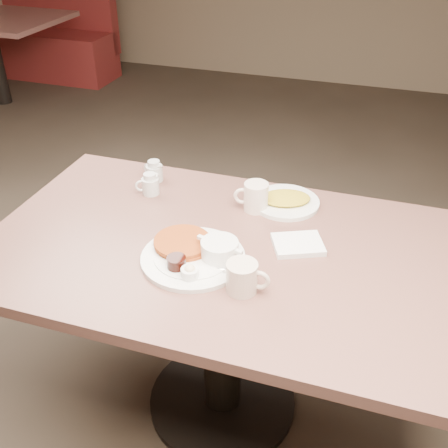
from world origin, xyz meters
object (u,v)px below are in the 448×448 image
(coffee_mug_far, at_px, (255,197))
(hash_plate, at_px, (285,201))
(diner_table, at_px, (222,288))
(coffee_mug_near, at_px, (243,277))
(creamer_right, at_px, (154,171))
(creamer_left, at_px, (150,185))
(booth_back_left, at_px, (47,36))
(main_plate, at_px, (197,253))

(coffee_mug_far, relative_size, hash_plate, 0.42)
(coffee_mug_far, distance_m, hash_plate, 0.12)
(diner_table, relative_size, coffee_mug_near, 11.90)
(diner_table, xyz_separation_m, creamer_right, (-0.38, 0.33, 0.21))
(creamer_left, xyz_separation_m, booth_back_left, (-2.55, 3.06, -0.38))
(creamer_left, xyz_separation_m, creamer_right, (-0.03, 0.10, -0.00))
(diner_table, distance_m, creamer_left, 0.47)
(main_plate, xyz_separation_m, hash_plate, (0.18, 0.40, -0.01))
(diner_table, height_order, booth_back_left, booth_back_left)
(main_plate, distance_m, coffee_mug_far, 0.35)
(coffee_mug_far, xyz_separation_m, booth_back_left, (-2.94, 3.05, -0.39))
(diner_table, height_order, creamer_left, creamer_left)
(main_plate, bearing_deg, coffee_mug_far, 74.66)
(main_plate, distance_m, booth_back_left, 4.44)
(creamer_left, height_order, booth_back_left, booth_back_left)
(creamer_left, height_order, hash_plate, creamer_left)
(coffee_mug_near, height_order, creamer_left, coffee_mug_near)
(creamer_right, bearing_deg, coffee_mug_far, -11.79)
(main_plate, xyz_separation_m, coffee_mug_near, (0.17, -0.10, 0.02))
(creamer_left, bearing_deg, hash_plate, 9.16)
(diner_table, xyz_separation_m, coffee_mug_far, (0.04, 0.24, 0.22))
(coffee_mug_near, distance_m, hash_plate, 0.50)
(main_plate, bearing_deg, coffee_mug_near, -28.79)
(coffee_mug_far, xyz_separation_m, creamer_right, (-0.42, 0.09, -0.01))
(coffee_mug_near, distance_m, creamer_left, 0.63)
(coffee_mug_far, relative_size, creamer_left, 1.46)
(coffee_mug_far, bearing_deg, coffee_mug_near, -79.13)
(diner_table, height_order, hash_plate, hash_plate)
(coffee_mug_far, bearing_deg, creamer_right, 168.21)
(main_plate, height_order, booth_back_left, booth_back_left)
(diner_table, relative_size, booth_back_left, 0.99)
(diner_table, bearing_deg, coffee_mug_far, 80.92)
(creamer_right, height_order, booth_back_left, booth_back_left)
(coffee_mug_far, bearing_deg, hash_plate, 35.55)
(diner_table, bearing_deg, hash_plate, 66.89)
(coffee_mug_far, relative_size, booth_back_left, 0.08)
(hash_plate, height_order, booth_back_left, booth_back_left)
(coffee_mug_far, height_order, creamer_left, coffee_mug_far)
(coffee_mug_far, bearing_deg, creamer_left, -178.39)
(coffee_mug_near, xyz_separation_m, coffee_mug_far, (-0.08, 0.43, 0.00))
(main_plate, bearing_deg, diner_table, 59.23)
(main_plate, distance_m, hash_plate, 0.44)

